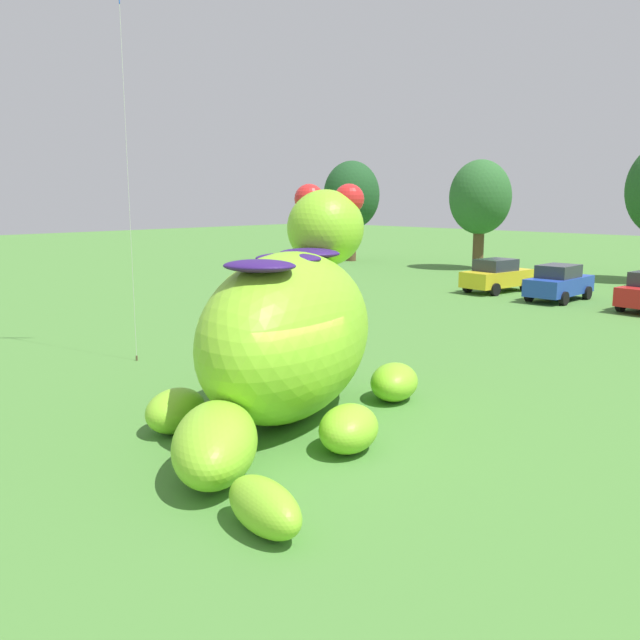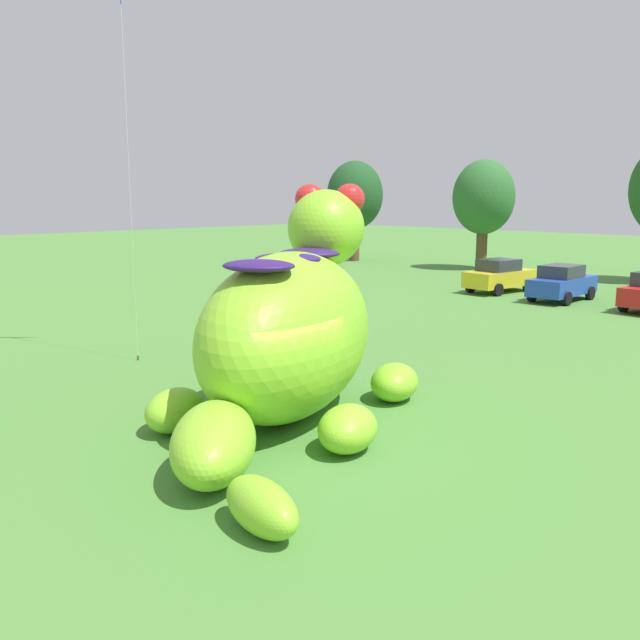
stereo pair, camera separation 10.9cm
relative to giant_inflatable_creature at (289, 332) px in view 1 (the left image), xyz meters
name	(u,v)px [view 1 (the left image)]	position (x,y,z in m)	size (l,w,h in m)	color
ground_plane	(280,439)	(1.08, -1.26, -1.92)	(160.00, 160.00, 0.00)	#4C8438
giant_inflatable_creature	(289,332)	(0.00, 0.00, 0.00)	(8.34, 8.86, 5.25)	#8CD12D
car_yellow	(497,276)	(-7.33, 21.41, -1.06)	(2.26, 4.26, 1.72)	yellow
car_blue	(559,283)	(-3.66, 20.85, -1.06)	(1.99, 4.13, 1.72)	#2347B7
tree_far_left	(352,196)	(-24.37, 28.97, 3.00)	(4.24, 4.24, 7.52)	brown
tree_left	(480,198)	(-14.15, 30.52, 2.86)	(4.12, 4.12, 7.31)	brown
spectator_near_inflatable	(301,312)	(-6.41, 6.48, -1.07)	(0.38, 0.26, 1.71)	#726656
spectator_wandering	(338,285)	(-10.63, 12.93, -1.07)	(0.38, 0.26, 1.71)	#726656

